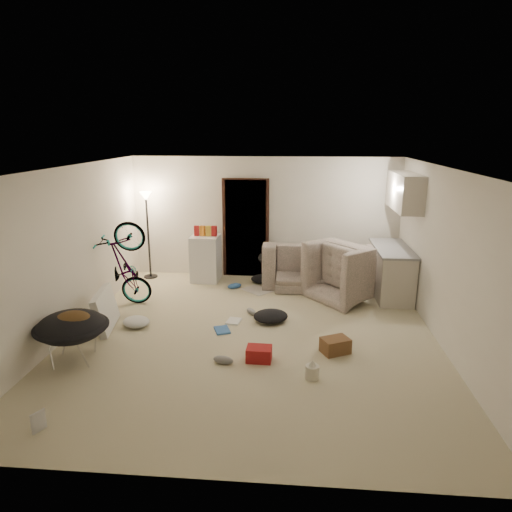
# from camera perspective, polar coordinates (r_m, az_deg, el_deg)

# --- Properties ---
(floor) EXTENTS (5.50, 6.00, 0.02)m
(floor) POSITION_cam_1_polar(r_m,az_deg,el_deg) (7.03, -0.55, -9.92)
(floor) COLOR beige
(floor) RESTS_ON ground
(ceiling) EXTENTS (5.50, 6.00, 0.02)m
(ceiling) POSITION_cam_1_polar(r_m,az_deg,el_deg) (6.38, -0.61, 11.02)
(ceiling) COLOR white
(ceiling) RESTS_ON wall_back
(wall_back) EXTENTS (5.50, 0.02, 2.50)m
(wall_back) POSITION_cam_1_polar(r_m,az_deg,el_deg) (9.52, 1.15, 4.81)
(wall_back) COLOR white
(wall_back) RESTS_ON floor
(wall_front) EXTENTS (5.50, 0.02, 2.50)m
(wall_front) POSITION_cam_1_polar(r_m,az_deg,el_deg) (3.80, -4.98, -12.01)
(wall_front) COLOR white
(wall_front) RESTS_ON floor
(wall_left) EXTENTS (0.02, 6.00, 2.50)m
(wall_left) POSITION_cam_1_polar(r_m,az_deg,el_deg) (7.38, -22.44, 0.51)
(wall_left) COLOR white
(wall_left) RESTS_ON floor
(wall_right) EXTENTS (0.02, 6.00, 2.50)m
(wall_right) POSITION_cam_1_polar(r_m,az_deg,el_deg) (6.91, 22.86, -0.48)
(wall_right) COLOR white
(wall_right) RESTS_ON floor
(doorway) EXTENTS (0.85, 0.10, 2.04)m
(doorway) POSITION_cam_1_polar(r_m,az_deg,el_deg) (9.56, -1.27, 3.45)
(doorway) COLOR black
(doorway) RESTS_ON floor
(door_trim) EXTENTS (0.97, 0.04, 2.10)m
(door_trim) POSITION_cam_1_polar(r_m,az_deg,el_deg) (9.53, -1.29, 3.41)
(door_trim) COLOR black
(door_trim) RESTS_ON floor
(floor_lamp) EXTENTS (0.28, 0.28, 1.81)m
(floor_lamp) POSITION_cam_1_polar(r_m,az_deg,el_deg) (9.62, -13.47, 4.84)
(floor_lamp) COLOR black
(floor_lamp) RESTS_ON floor
(kitchen_counter) EXTENTS (0.60, 1.50, 0.88)m
(kitchen_counter) POSITION_cam_1_polar(r_m,az_deg,el_deg) (8.90, 16.49, -1.96)
(kitchen_counter) COLOR beige
(kitchen_counter) RESTS_ON floor
(counter_top) EXTENTS (0.64, 1.54, 0.04)m
(counter_top) POSITION_cam_1_polar(r_m,az_deg,el_deg) (8.78, 16.72, 0.91)
(counter_top) COLOR gray
(counter_top) RESTS_ON kitchen_counter
(kitchen_uppers) EXTENTS (0.38, 1.40, 0.65)m
(kitchen_uppers) POSITION_cam_1_polar(r_m,az_deg,el_deg) (8.62, 18.11, 7.66)
(kitchen_uppers) COLOR beige
(kitchen_uppers) RESTS_ON wall_right
(sofa) EXTENTS (2.25, 0.89, 0.66)m
(sofa) POSITION_cam_1_polar(r_m,az_deg,el_deg) (9.19, 7.94, -1.65)
(sofa) COLOR #3E473E
(sofa) RESTS_ON floor
(armchair) EXTENTS (1.54, 1.56, 0.77)m
(armchair) POSITION_cam_1_polar(r_m,az_deg,el_deg) (8.67, 11.94, -2.51)
(armchair) COLOR #3E473E
(armchair) RESTS_ON floor
(bicycle) EXTENTS (1.61, 0.78, 0.91)m
(bicycle) POSITION_cam_1_polar(r_m,az_deg,el_deg) (8.32, -15.87, -3.33)
(bicycle) COLOR black
(bicycle) RESTS_ON floor
(book_asset) EXTENTS (0.28, 0.25, 0.02)m
(book_asset) POSITION_cam_1_polar(r_m,az_deg,el_deg) (5.48, -26.17, -19.41)
(book_asset) COLOR maroon
(book_asset) RESTS_ON floor
(mini_fridge) EXTENTS (0.58, 0.58, 0.94)m
(mini_fridge) POSITION_cam_1_polar(r_m,az_deg,el_deg) (9.40, -6.31, -0.28)
(mini_fridge) COLOR white
(mini_fridge) RESTS_ON floor
(snack_box_0) EXTENTS (0.11, 0.08, 0.30)m
(snack_box_0) POSITION_cam_1_polar(r_m,az_deg,el_deg) (9.31, -7.43, 2.87)
(snack_box_0) COLOR maroon
(snack_box_0) RESTS_ON mini_fridge
(snack_box_1) EXTENTS (0.11, 0.09, 0.30)m
(snack_box_1) POSITION_cam_1_polar(r_m,az_deg,el_deg) (9.29, -6.70, 2.86)
(snack_box_1) COLOR orange
(snack_box_1) RESTS_ON mini_fridge
(snack_box_2) EXTENTS (0.12, 0.10, 0.30)m
(snack_box_2) POSITION_cam_1_polar(r_m,az_deg,el_deg) (9.26, -5.97, 2.85)
(snack_box_2) COLOR yellow
(snack_box_2) RESTS_ON mini_fridge
(snack_box_3) EXTENTS (0.11, 0.09, 0.30)m
(snack_box_3) POSITION_cam_1_polar(r_m,az_deg,el_deg) (9.24, -5.24, 2.84)
(snack_box_3) COLOR maroon
(snack_box_3) RESTS_ON mini_fridge
(saucer_chair) EXTENTS (0.97, 0.97, 0.69)m
(saucer_chair) POSITION_cam_1_polar(r_m,az_deg,el_deg) (6.60, -22.00, -8.89)
(saucer_chair) COLOR silver
(saucer_chair) RESTS_ON floor
(hoodie) EXTENTS (0.49, 0.41, 0.22)m
(hoodie) POSITION_cam_1_polar(r_m,az_deg,el_deg) (6.48, -21.90, -7.41)
(hoodie) COLOR #4F351B
(hoodie) RESTS_ON saucer_chair
(sofa_drape) EXTENTS (0.63, 0.55, 0.28)m
(sofa_drape) POSITION_cam_1_polar(r_m,az_deg,el_deg) (9.13, 2.02, -0.24)
(sofa_drape) COLOR black
(sofa_drape) RESTS_ON sofa
(tv_box) EXTENTS (0.37, 0.93, 0.61)m
(tv_box) POSITION_cam_1_polar(r_m,az_deg,el_deg) (7.53, -18.30, -6.40)
(tv_box) COLOR silver
(tv_box) RESTS_ON floor
(drink_case_a) EXTENTS (0.45, 0.40, 0.21)m
(drink_case_a) POSITION_cam_1_polar(r_m,az_deg,el_deg) (6.57, 9.89, -10.96)
(drink_case_a) COLOR brown
(drink_case_a) RESTS_ON floor
(drink_case_b) EXTENTS (0.34, 0.26, 0.19)m
(drink_case_b) POSITION_cam_1_polar(r_m,az_deg,el_deg) (6.27, 0.39, -12.14)
(drink_case_b) COLOR maroon
(drink_case_b) RESTS_ON floor
(juicer) EXTENTS (0.17, 0.17, 0.25)m
(juicer) POSITION_cam_1_polar(r_m,az_deg,el_deg) (5.91, 7.04, -14.06)
(juicer) COLOR beige
(juicer) RESTS_ON floor
(newspaper) EXTENTS (0.69, 0.69, 0.01)m
(newspaper) POSITION_cam_1_polar(r_m,az_deg,el_deg) (8.90, 0.18, -4.27)
(newspaper) COLOR #B5AEA7
(newspaper) RESTS_ON floor
(book_blue) EXTENTS (0.30, 0.35, 0.03)m
(book_blue) POSITION_cam_1_polar(r_m,az_deg,el_deg) (7.17, -4.25, -9.21)
(book_blue) COLOR #2F5EA9
(book_blue) RESTS_ON floor
(book_white) EXTENTS (0.25, 0.30, 0.03)m
(book_white) POSITION_cam_1_polar(r_m,az_deg,el_deg) (7.48, -2.80, -8.13)
(book_white) COLOR silver
(book_white) RESTS_ON floor
(shoe_0) EXTENTS (0.31, 0.25, 0.11)m
(shoe_0) POSITION_cam_1_polar(r_m,az_deg,el_deg) (8.98, -2.71, -3.76)
(shoe_0) COLOR #2F5EA9
(shoe_0) RESTS_ON floor
(shoe_1) EXTENTS (0.23, 0.26, 0.09)m
(shoe_1) POSITION_cam_1_polar(r_m,az_deg,el_deg) (7.76, -0.60, -6.94)
(shoe_1) COLOR slate
(shoe_1) RESTS_ON floor
(shoe_3) EXTENTS (0.30, 0.17, 0.10)m
(shoe_3) POSITION_cam_1_polar(r_m,az_deg,el_deg) (6.23, -4.12, -12.82)
(shoe_3) COLOR slate
(shoe_3) RESTS_ON floor
(clothes_lump_a) EXTENTS (0.68, 0.62, 0.18)m
(clothes_lump_a) POSITION_cam_1_polar(r_m,az_deg,el_deg) (7.47, 1.84, -7.52)
(clothes_lump_a) COLOR black
(clothes_lump_a) RESTS_ON floor
(clothes_lump_b) EXTENTS (0.54, 0.49, 0.15)m
(clothes_lump_b) POSITION_cam_1_polar(r_m,az_deg,el_deg) (9.34, 0.88, -2.86)
(clothes_lump_b) COLOR black
(clothes_lump_b) RESTS_ON floor
(clothes_lump_c) EXTENTS (0.59, 0.58, 0.14)m
(clothes_lump_c) POSITION_cam_1_polar(r_m,az_deg,el_deg) (7.55, -14.74, -7.95)
(clothes_lump_c) COLOR silver
(clothes_lump_c) RESTS_ON floor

